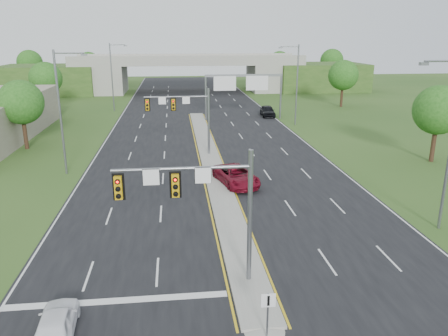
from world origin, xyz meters
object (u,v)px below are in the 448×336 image
at_px(signal_mast_far, 186,111).
at_px(keep_right_sign, 268,308).
at_px(overpass, 189,76).
at_px(car_far_c, 268,111).
at_px(sign_gantry, 243,84).
at_px(car_white, 56,323).
at_px(car_far_a, 236,176).
at_px(signal_mast_near, 204,198).

relative_size(signal_mast_far, keep_right_sign, 3.18).
bearing_deg(overpass, car_far_c, -71.54).
height_order(keep_right_sign, car_far_c, keep_right_sign).
xyz_separation_m(sign_gantry, car_white, (-15.38, -48.26, -4.57)).
bearing_deg(keep_right_sign, car_far_a, 85.64).
bearing_deg(overpass, signal_mast_near, -91.62).
relative_size(signal_mast_near, signal_mast_far, 1.00).
bearing_deg(signal_mast_far, overpass, 87.65).
distance_m(signal_mast_far, car_white, 29.27).
distance_m(signal_mast_near, car_white, 8.27).
height_order(signal_mast_far, overpass, overpass).
bearing_deg(car_far_c, car_white, -108.40).
xyz_separation_m(sign_gantry, car_far_a, (-5.18, -29.76, -4.43)).
bearing_deg(car_far_c, sign_gantry, -150.78).
relative_size(keep_right_sign, car_far_a, 0.39).
bearing_deg(signal_mast_near, sign_gantry, 78.75).
relative_size(keep_right_sign, car_white, 0.57).
relative_size(overpass, car_white, 20.88).
height_order(car_far_a, car_far_c, car_far_c).
xyz_separation_m(keep_right_sign, car_far_c, (11.00, 51.58, -0.66)).
bearing_deg(overpass, sign_gantry, -79.21).
relative_size(sign_gantry, car_far_c, 2.37).
distance_m(signal_mast_far, car_far_c, 26.09).
bearing_deg(signal_mast_near, signal_mast_far, 90.00).
distance_m(overpass, car_white, 83.84).
distance_m(car_white, car_far_c, 54.10).
bearing_deg(signal_mast_near, keep_right_sign, -63.06).
relative_size(signal_mast_far, sign_gantry, 0.60).
height_order(signal_mast_near, signal_mast_far, same).
relative_size(sign_gantry, car_far_a, 2.04).
bearing_deg(car_far_a, car_white, -132.87).
xyz_separation_m(keep_right_sign, overpass, (0.00, 84.53, 2.04)).
relative_size(signal_mast_far, car_far_c, 1.43).
height_order(car_white, car_far_a, car_far_a).
xyz_separation_m(signal_mast_near, signal_mast_far, (0.00, 25.00, 0.00)).
height_order(signal_mast_near, sign_gantry, signal_mast_near).
distance_m(signal_mast_far, overpass, 55.13).
height_order(sign_gantry, car_far_c, sign_gantry).
bearing_deg(signal_mast_far, car_white, -102.81).
xyz_separation_m(overpass, car_white, (-8.69, -83.34, -2.88)).
xyz_separation_m(signal_mast_near, overpass, (2.26, 80.07, -1.17)).
bearing_deg(car_far_a, keep_right_sign, -108.37).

